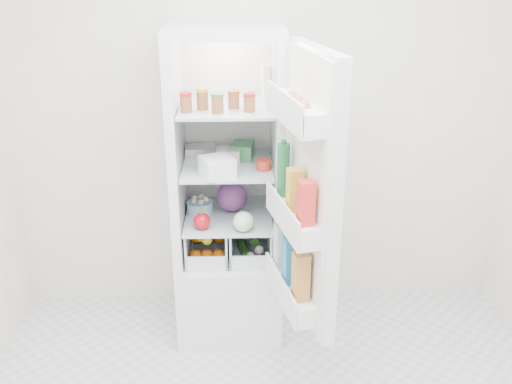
{
  "coord_description": "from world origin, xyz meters",
  "views": [
    {
      "loc": [
        -0.13,
        -1.78,
        2.13
      ],
      "look_at": [
        -0.05,
        0.95,
        0.98
      ],
      "focal_mm": 40.0,
      "sensor_mm": 36.0,
      "label": 1
    }
  ],
  "objects_px": {
    "mushroom_bowl": "(200,207)",
    "fridge_door": "(305,198)",
    "red_cabbage": "(232,197)",
    "refrigerator": "(229,223)"
  },
  "relations": [
    {
      "from": "red_cabbage",
      "to": "fridge_door",
      "type": "xyz_separation_m",
      "value": [
        0.35,
        -0.63,
        0.26
      ]
    },
    {
      "from": "refrigerator",
      "to": "mushroom_bowl",
      "type": "height_order",
      "value": "refrigerator"
    },
    {
      "from": "refrigerator",
      "to": "red_cabbage",
      "type": "bearing_deg",
      "value": -12.0
    },
    {
      "from": "mushroom_bowl",
      "to": "red_cabbage",
      "type": "bearing_deg",
      "value": 8.14
    },
    {
      "from": "mushroom_bowl",
      "to": "fridge_door",
      "type": "bearing_deg",
      "value": -48.45
    },
    {
      "from": "mushroom_bowl",
      "to": "fridge_door",
      "type": "relative_size",
      "value": 0.12
    },
    {
      "from": "mushroom_bowl",
      "to": "fridge_door",
      "type": "xyz_separation_m",
      "value": [
        0.53,
        -0.6,
        0.31
      ]
    },
    {
      "from": "red_cabbage",
      "to": "refrigerator",
      "type": "bearing_deg",
      "value": 168.0
    },
    {
      "from": "red_cabbage",
      "to": "fridge_door",
      "type": "distance_m",
      "value": 0.76
    },
    {
      "from": "red_cabbage",
      "to": "mushroom_bowl",
      "type": "height_order",
      "value": "red_cabbage"
    }
  ]
}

